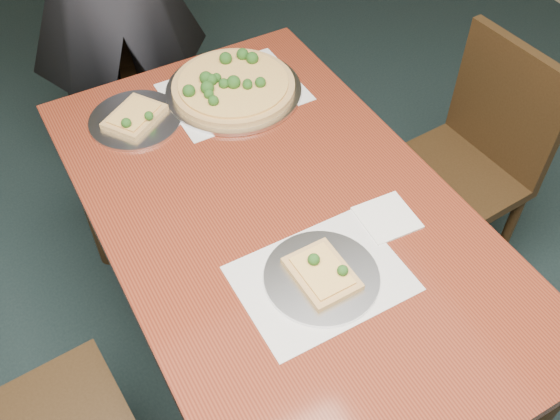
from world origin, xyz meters
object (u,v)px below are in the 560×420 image
dining_table (280,232)px  chair_far (141,68)px  chair_right (470,157)px  slice_plate_far (135,118)px  pizza_pan (233,86)px  slice_plate_near (322,275)px

dining_table → chair_far: chair_far is taller
chair_far → chair_right: bearing=-49.7°
dining_table → slice_plate_far: (-0.21, 0.53, 0.10)m
dining_table → chair_right: bearing=5.4°
pizza_pan → slice_plate_far: size_ratio=1.54×
slice_plate_near → slice_plate_far: (-0.19, 0.77, -0.00)m
chair_far → pizza_pan: chair_far is taller
chair_far → slice_plate_near: size_ratio=3.25×
chair_far → pizza_pan: size_ratio=2.11×
chair_right → slice_plate_near: 0.90m
pizza_pan → slice_plate_far: bearing=176.9°
dining_table → pizza_pan: size_ratio=3.48×
chair_right → slice_plate_far: chair_right is taller
chair_far → slice_plate_far: chair_far is taller
chair_far → dining_table: bearing=-86.8°
chair_far → slice_plate_far: bearing=-105.9°
chair_right → slice_plate_far: size_ratio=3.25×
chair_far → slice_plate_far: size_ratio=3.25×
chair_far → pizza_pan: bearing=-75.5°
chair_far → slice_plate_far: 0.66m
dining_table → pizza_pan: pizza_pan is taller
slice_plate_far → chair_far: bearing=71.3°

